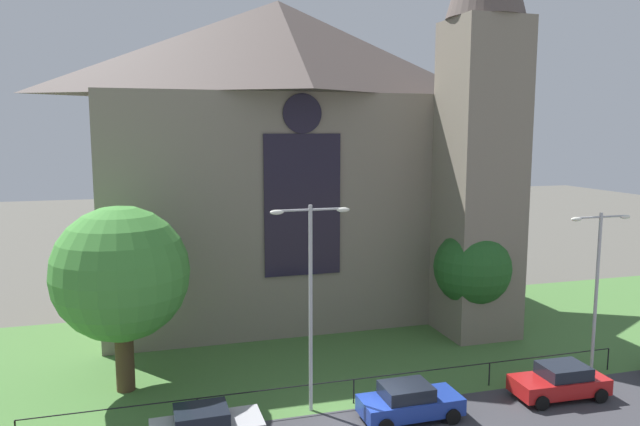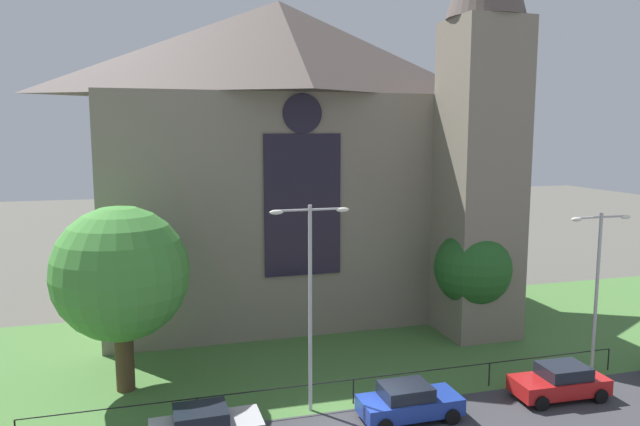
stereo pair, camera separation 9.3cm
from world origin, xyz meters
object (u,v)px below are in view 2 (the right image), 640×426
tree_left_near (121,274)px  parked_car_blue (409,402)px  church_building (293,155)px  streetlamp_near (310,283)px  tree_right_near (473,268)px  streetlamp_far (598,272)px  parked_car_red (560,382)px

tree_left_near → parked_car_blue: size_ratio=2.03×
church_building → parked_car_blue: bearing=-86.6°
streetlamp_near → parked_car_blue: size_ratio=2.10×
tree_right_near → streetlamp_far: streetlamp_far is taller
tree_left_near → tree_right_near: size_ratio=1.36×
tree_left_near → parked_car_red: (18.70, -6.22, -4.72)m
streetlamp_far → church_building: bearing=128.9°
tree_right_near → parked_car_red: (-0.24, -8.17, -3.35)m
church_building → parked_car_red: (8.29, -16.28, -9.53)m
streetlamp_far → parked_car_blue: streetlamp_far is taller
tree_right_near → parked_car_blue: bearing=-132.9°
tree_left_near → tree_right_near: bearing=5.9°
streetlamp_near → tree_left_near: bearing=150.5°
streetlamp_far → tree_left_near: bearing=168.9°
tree_right_near → streetlamp_near: (-11.28, -6.28, 1.48)m
church_building → streetlamp_far: (11.61, -14.39, -5.17)m
tree_left_near → streetlamp_far: tree_left_near is taller
parked_car_red → streetlamp_far: bearing=-148.4°
tree_right_near → tree_left_near: bearing=-174.1°
tree_right_near → parked_car_red: tree_right_near is taller
tree_left_near → parked_car_red: bearing=-18.4°
tree_left_near → streetlamp_near: bearing=-29.5°
tree_left_near → streetlamp_near: (7.66, -4.33, 0.11)m
tree_left_near → streetlamp_far: bearing=-11.1°
church_building → streetlamp_near: bearing=-100.8°
tree_right_near → streetlamp_far: bearing=-63.9°
tree_left_near → parked_car_red: 20.26m
streetlamp_near → streetlamp_far: (14.36, 0.00, -0.48)m
tree_right_near → parked_car_blue: size_ratio=1.50×
streetlamp_near → parked_car_red: (11.04, -1.89, -4.83)m
tree_left_near → parked_car_blue: (11.37, -6.21, -4.72)m
tree_left_near → tree_right_near: 19.09m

